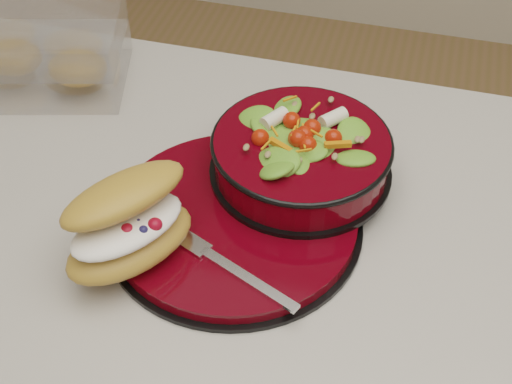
% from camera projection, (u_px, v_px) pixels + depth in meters
% --- Properties ---
extents(dinner_plate, '(0.29, 0.29, 0.02)m').
position_uv_depth(dinner_plate, '(234.00, 220.00, 0.79)').
color(dinner_plate, black).
rests_on(dinner_plate, island_counter).
extents(salad_bowl, '(0.21, 0.21, 0.09)m').
position_uv_depth(salad_bowl, '(301.00, 150.00, 0.81)').
color(salad_bowl, black).
rests_on(salad_bowl, dinner_plate).
extents(croissant, '(0.15, 0.18, 0.09)m').
position_uv_depth(croissant, '(130.00, 224.00, 0.72)').
color(croissant, '#C58B3C').
rests_on(croissant, dinner_plate).
extents(fork, '(0.15, 0.08, 0.00)m').
position_uv_depth(fork, '(231.00, 268.00, 0.73)').
color(fork, silver).
rests_on(fork, dinner_plate).
extents(pastry_box, '(0.25, 0.21, 0.09)m').
position_uv_depth(pastry_box, '(43.00, 53.00, 0.97)').
color(pastry_box, white).
rests_on(pastry_box, island_counter).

